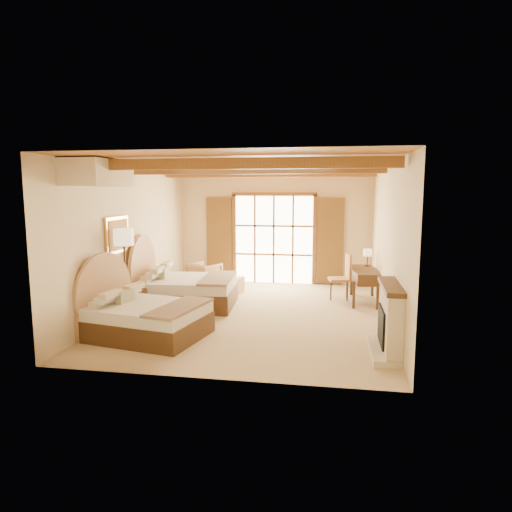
% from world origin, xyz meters
% --- Properties ---
extents(floor, '(7.00, 7.00, 0.00)m').
position_xyz_m(floor, '(0.00, 0.00, 0.00)').
color(floor, tan).
rests_on(floor, ground).
extents(wall_back, '(5.50, 0.00, 5.50)m').
position_xyz_m(wall_back, '(0.00, 3.50, 1.60)').
color(wall_back, beige).
rests_on(wall_back, ground).
extents(wall_left, '(0.00, 7.00, 7.00)m').
position_xyz_m(wall_left, '(-2.75, 0.00, 1.60)').
color(wall_left, beige).
rests_on(wall_left, ground).
extents(wall_right, '(0.00, 7.00, 7.00)m').
position_xyz_m(wall_right, '(2.75, 0.00, 1.60)').
color(wall_right, beige).
rests_on(wall_right, ground).
extents(ceiling, '(7.00, 7.00, 0.00)m').
position_xyz_m(ceiling, '(0.00, 0.00, 3.20)').
color(ceiling, '#B46F32').
rests_on(ceiling, ground).
extents(ceiling_beams, '(5.39, 4.60, 0.18)m').
position_xyz_m(ceiling_beams, '(0.00, 0.00, 3.08)').
color(ceiling_beams, brown).
rests_on(ceiling_beams, ceiling).
extents(french_doors, '(3.95, 0.08, 2.60)m').
position_xyz_m(french_doors, '(0.00, 3.44, 1.25)').
color(french_doors, white).
rests_on(french_doors, ground).
extents(fireplace, '(0.46, 1.40, 1.16)m').
position_xyz_m(fireplace, '(2.60, -2.00, 0.51)').
color(fireplace, beige).
rests_on(fireplace, ground).
extents(painting, '(0.06, 0.95, 0.75)m').
position_xyz_m(painting, '(-2.70, -0.75, 1.75)').
color(painting, '#CE9049').
rests_on(painting, wall_left).
extents(canopy_valance, '(0.70, 1.40, 0.45)m').
position_xyz_m(canopy_valance, '(-2.40, -2.00, 2.95)').
color(canopy_valance, beige).
rests_on(canopy_valance, ceiling).
extents(bed_near, '(2.27, 1.87, 1.32)m').
position_xyz_m(bed_near, '(-1.79, -1.85, 0.40)').
color(bed_near, '#432919').
rests_on(bed_near, floor).
extents(bed_far, '(2.30, 1.81, 1.44)m').
position_xyz_m(bed_far, '(-1.80, 0.43, 0.44)').
color(bed_far, '#432919').
rests_on(bed_far, floor).
extents(nightstand, '(0.55, 0.55, 0.59)m').
position_xyz_m(nightstand, '(-2.47, -0.73, 0.30)').
color(nightstand, '#432919').
rests_on(nightstand, floor).
extents(floor_lamp, '(0.40, 0.40, 1.89)m').
position_xyz_m(floor_lamp, '(-2.50, -0.89, 1.61)').
color(floor_lamp, '#3E281B').
rests_on(floor_lamp, floor).
extents(armchair, '(1.01, 1.02, 0.70)m').
position_xyz_m(armchair, '(-1.78, 2.39, 0.35)').
color(armchair, '#A87F54').
rests_on(armchair, floor).
extents(ottoman, '(0.69, 0.69, 0.42)m').
position_xyz_m(ottoman, '(-0.94, 1.90, 0.21)').
color(ottoman, tan).
rests_on(ottoman, floor).
extents(desk, '(0.85, 1.55, 0.79)m').
position_xyz_m(desk, '(2.43, 1.52, 0.42)').
color(desk, '#432919').
rests_on(desk, floor).
extents(desk_chair, '(0.58, 0.57, 1.12)m').
position_xyz_m(desk_chair, '(1.88, 1.72, 0.35)').
color(desk_chair, '#B6804B').
rests_on(desk_chair, floor).
extents(desk_lamp, '(0.21, 0.21, 0.43)m').
position_xyz_m(desk_lamp, '(2.53, 2.01, 1.11)').
color(desk_lamp, '#3E281B').
rests_on(desk_lamp, desk).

